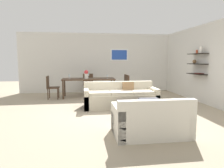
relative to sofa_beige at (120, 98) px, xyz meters
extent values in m
plane|color=tan|center=(-0.10, -0.34, -0.29)|extent=(18.00, 18.00, 0.00)
cube|color=silver|center=(0.20, 3.19, 1.06)|extent=(8.40, 0.06, 2.70)
cube|color=white|center=(0.52, 3.15, 1.43)|extent=(0.84, 0.02, 0.55)
cube|color=#264CB2|center=(0.52, 3.13, 1.43)|extent=(0.71, 0.01, 0.44)
cube|color=silver|center=(2.93, 0.26, 1.06)|extent=(0.06, 8.20, 2.70)
cube|color=black|center=(2.76, 0.30, 1.41)|extent=(0.28, 0.90, 0.02)
cube|color=black|center=(2.76, 0.30, 1.06)|extent=(0.28, 0.90, 0.02)
cube|color=black|center=(2.76, 0.30, 0.71)|extent=(0.28, 0.90, 0.02)
cylinder|color=silver|center=(2.76, 0.10, 1.53)|extent=(0.10, 0.10, 0.22)
sphere|color=olive|center=(2.76, 0.48, 1.14)|extent=(0.14, 0.14, 0.14)
cylinder|color=#D85933|center=(2.76, 0.35, 1.48)|extent=(0.07, 0.07, 0.12)
cube|color=#4C1E19|center=(2.76, 0.15, 0.74)|extent=(0.20, 0.28, 0.03)
cube|color=beige|center=(0.00, -0.04, -0.08)|extent=(2.30, 0.90, 0.42)
cube|color=beige|center=(0.00, 0.33, 0.31)|extent=(2.30, 0.16, 0.36)
cube|color=beige|center=(-1.08, -0.04, 0.01)|extent=(0.14, 0.90, 0.60)
cube|color=beige|center=(1.08, -0.04, 0.01)|extent=(0.14, 0.90, 0.60)
cube|color=beige|center=(-0.68, -0.08, 0.18)|extent=(0.65, 0.70, 0.10)
cube|color=beige|center=(0.00, -0.08, 0.18)|extent=(0.65, 0.70, 0.10)
cube|color=beige|center=(0.67, -0.08, 0.18)|extent=(0.65, 0.70, 0.10)
cube|color=#99724C|center=(0.29, 0.15, 0.31)|extent=(0.36, 0.12, 0.36)
cube|color=silver|center=(0.14, -2.52, -0.08)|extent=(1.45, 0.90, 0.42)
cube|color=silver|center=(0.14, -2.89, 0.31)|extent=(1.45, 0.16, 0.36)
cube|color=silver|center=(0.80, -2.52, 0.01)|extent=(0.14, 0.90, 0.60)
cube|color=silver|center=(-0.51, -2.52, 0.01)|extent=(0.14, 0.90, 0.60)
cube|color=silver|center=(0.44, -2.48, 0.18)|extent=(0.57, 0.70, 0.10)
cube|color=silver|center=(-0.15, -2.48, 0.18)|extent=(0.57, 0.70, 0.10)
cube|color=#4C4C56|center=(0.04, -2.71, 0.31)|extent=(0.36, 0.13, 0.36)
cube|color=black|center=(0.30, -1.25, -0.10)|extent=(1.11, 1.04, 0.38)
cylinder|color=#99844C|center=(0.25, -1.32, 0.12)|extent=(0.35, 0.35, 0.06)
torus|color=#99844C|center=(0.25, -1.32, 0.14)|extent=(0.35, 0.35, 0.02)
cube|color=#422D1E|center=(-0.95, 1.87, 0.44)|extent=(2.08, 0.85, 0.04)
cylinder|color=#422D1E|center=(-1.93, 1.50, 0.06)|extent=(0.06, 0.06, 0.71)
cylinder|color=#422D1E|center=(0.02, 1.50, 0.06)|extent=(0.06, 0.06, 0.71)
cylinder|color=#422D1E|center=(-1.93, 2.23, 0.06)|extent=(0.06, 0.06, 0.71)
cylinder|color=#422D1E|center=(0.02, 2.23, 0.06)|extent=(0.06, 0.06, 0.71)
cube|color=#422D1E|center=(0.40, 1.68, 0.14)|extent=(0.44, 0.44, 0.04)
cube|color=#422D1E|center=(0.60, 1.68, 0.37)|extent=(0.04, 0.44, 0.43)
cylinder|color=#422D1E|center=(0.22, 1.86, -0.09)|extent=(0.04, 0.04, 0.41)
cylinder|color=#422D1E|center=(0.22, 1.50, -0.09)|extent=(0.04, 0.04, 0.41)
cylinder|color=#422D1E|center=(0.58, 1.86, -0.09)|extent=(0.04, 0.04, 0.41)
cylinder|color=#422D1E|center=(0.58, 1.50, -0.09)|extent=(0.04, 0.04, 0.41)
cube|color=#422D1E|center=(0.40, 2.06, 0.14)|extent=(0.44, 0.44, 0.04)
cube|color=#422D1E|center=(0.60, 2.06, 0.37)|extent=(0.04, 0.44, 0.43)
cylinder|color=#422D1E|center=(0.22, 2.24, -0.09)|extent=(0.04, 0.04, 0.41)
cylinder|color=#422D1E|center=(0.22, 1.88, -0.09)|extent=(0.04, 0.04, 0.41)
cylinder|color=#422D1E|center=(0.58, 2.24, -0.09)|extent=(0.04, 0.04, 0.41)
cylinder|color=#422D1E|center=(0.58, 1.88, -0.09)|extent=(0.04, 0.04, 0.41)
cube|color=#422D1E|center=(-0.95, 2.61, 0.14)|extent=(0.44, 0.44, 0.04)
cube|color=#422D1E|center=(-0.95, 2.81, 0.37)|extent=(0.44, 0.04, 0.43)
cylinder|color=#422D1E|center=(-1.13, 2.43, -0.09)|extent=(0.04, 0.04, 0.41)
cylinder|color=#422D1E|center=(-0.77, 2.43, -0.09)|extent=(0.04, 0.04, 0.41)
cylinder|color=#422D1E|center=(-1.13, 2.79, -0.09)|extent=(0.04, 0.04, 0.41)
cylinder|color=#422D1E|center=(-0.77, 2.79, -0.09)|extent=(0.04, 0.04, 0.41)
cube|color=#422D1E|center=(-2.31, 1.68, 0.14)|extent=(0.44, 0.44, 0.04)
cube|color=#422D1E|center=(-2.51, 1.68, 0.37)|extent=(0.04, 0.44, 0.43)
cylinder|color=#422D1E|center=(-2.13, 1.50, -0.09)|extent=(0.04, 0.04, 0.41)
cylinder|color=#422D1E|center=(-2.13, 1.86, -0.09)|extent=(0.04, 0.04, 0.41)
cylinder|color=#422D1E|center=(-2.49, 1.50, -0.09)|extent=(0.04, 0.04, 0.41)
cylinder|color=#422D1E|center=(-2.49, 1.86, -0.09)|extent=(0.04, 0.04, 0.41)
cylinder|color=silver|center=(-0.95, 2.23, 0.46)|extent=(0.06, 0.06, 0.01)
cylinder|color=silver|center=(-0.95, 2.23, 0.50)|extent=(0.01, 0.01, 0.08)
cylinder|color=silver|center=(-0.95, 2.23, 0.58)|extent=(0.07, 0.07, 0.08)
cylinder|color=silver|center=(-1.70, 1.76, 0.46)|extent=(0.06, 0.06, 0.01)
cylinder|color=silver|center=(-1.70, 1.76, 0.50)|extent=(0.01, 0.01, 0.08)
cylinder|color=silver|center=(-1.70, 1.76, 0.59)|extent=(0.06, 0.06, 0.10)
cylinder|color=silver|center=(-0.21, 1.76, 0.46)|extent=(0.06, 0.06, 0.01)
cylinder|color=silver|center=(-0.21, 1.76, 0.50)|extent=(0.01, 0.01, 0.07)
cylinder|color=silver|center=(-0.21, 1.76, 0.57)|extent=(0.07, 0.07, 0.07)
cylinder|color=silver|center=(-1.05, 1.82, 0.56)|extent=(0.15, 0.15, 0.20)
sphere|color=red|center=(-1.05, 1.82, 0.72)|extent=(0.16, 0.16, 0.16)
camera|label=1|loc=(-1.17, -6.34, 1.20)|focal=32.82mm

